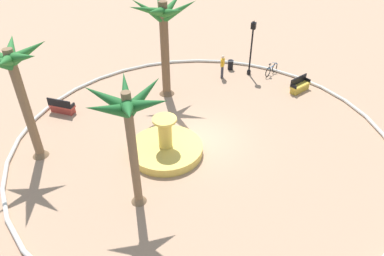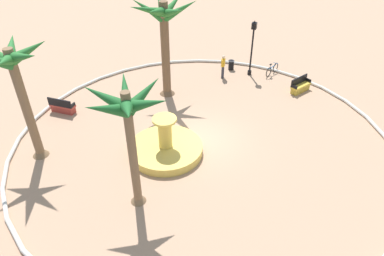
{
  "view_description": "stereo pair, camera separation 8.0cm",
  "coord_description": "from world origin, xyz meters",
  "px_view_note": "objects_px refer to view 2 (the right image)",
  "views": [
    {
      "loc": [
        -5.19,
        14.66,
        11.73
      ],
      "look_at": [
        0.41,
        0.54,
        1.0
      ],
      "focal_mm": 32.96,
      "sensor_mm": 36.0,
      "label": 1
    },
    {
      "loc": [
        -5.26,
        14.63,
        11.73
      ],
      "look_at": [
        0.41,
        0.54,
        1.0
      ],
      "focal_mm": 32.96,
      "sensor_mm": 36.0,
      "label": 2
    }
  ],
  "objects_px": {
    "bench_west": "(63,107)",
    "bicycle_red_frame": "(272,70)",
    "palm_tree_mid_plaza": "(164,26)",
    "lamppost": "(252,44)",
    "trash_bin": "(231,65)",
    "bench_east": "(300,87)",
    "fountain": "(166,148)",
    "person_cyclist_helmet": "(223,65)",
    "palm_tree_by_curb": "(16,76)",
    "palm_tree_near_fountain": "(128,117)"
  },
  "relations": [
    {
      "from": "palm_tree_by_curb",
      "to": "bench_east",
      "type": "bearing_deg",
      "value": -133.97
    },
    {
      "from": "lamppost",
      "to": "fountain",
      "type": "bearing_deg",
      "value": 80.42
    },
    {
      "from": "bench_west",
      "to": "bicycle_red_frame",
      "type": "relative_size",
      "value": 0.98
    },
    {
      "from": "fountain",
      "to": "trash_bin",
      "type": "distance_m",
      "value": 10.82
    },
    {
      "from": "person_cyclist_helmet",
      "to": "bicycle_red_frame",
      "type": "bearing_deg",
      "value": -149.7
    },
    {
      "from": "palm_tree_near_fountain",
      "to": "trash_bin",
      "type": "xyz_separation_m",
      "value": [
        0.05,
        -14.38,
        -4.13
      ]
    },
    {
      "from": "trash_bin",
      "to": "bicycle_red_frame",
      "type": "bearing_deg",
      "value": -173.76
    },
    {
      "from": "fountain",
      "to": "palm_tree_by_curb",
      "type": "bearing_deg",
      "value": 23.75
    },
    {
      "from": "bench_east",
      "to": "person_cyclist_helmet",
      "type": "distance_m",
      "value": 5.5
    },
    {
      "from": "trash_bin",
      "to": "palm_tree_mid_plaza",
      "type": "bearing_deg",
      "value": 60.68
    },
    {
      "from": "person_cyclist_helmet",
      "to": "trash_bin",
      "type": "bearing_deg",
      "value": -96.52
    },
    {
      "from": "lamppost",
      "to": "bench_west",
      "type": "bearing_deg",
      "value": 44.89
    },
    {
      "from": "palm_tree_by_curb",
      "to": "trash_bin",
      "type": "relative_size",
      "value": 8.4
    },
    {
      "from": "bench_west",
      "to": "lamppost",
      "type": "relative_size",
      "value": 0.41
    },
    {
      "from": "palm_tree_by_curb",
      "to": "trash_bin",
      "type": "bearing_deg",
      "value": -114.89
    },
    {
      "from": "palm_tree_by_curb",
      "to": "bench_east",
      "type": "relative_size",
      "value": 3.74
    },
    {
      "from": "palm_tree_near_fountain",
      "to": "fountain",
      "type": "bearing_deg",
      "value": -84.71
    },
    {
      "from": "bench_east",
      "to": "person_cyclist_helmet",
      "type": "relative_size",
      "value": 0.96
    },
    {
      "from": "palm_tree_near_fountain",
      "to": "palm_tree_by_curb",
      "type": "bearing_deg",
      "value": -8.58
    },
    {
      "from": "bench_west",
      "to": "palm_tree_mid_plaza",
      "type": "bearing_deg",
      "value": -138.16
    },
    {
      "from": "palm_tree_mid_plaza",
      "to": "bench_west",
      "type": "distance_m",
      "value": 7.9
    },
    {
      "from": "lamppost",
      "to": "bicycle_red_frame",
      "type": "height_order",
      "value": "lamppost"
    },
    {
      "from": "palm_tree_mid_plaza",
      "to": "trash_bin",
      "type": "bearing_deg",
      "value": -119.32
    },
    {
      "from": "palm_tree_near_fountain",
      "to": "bicycle_red_frame",
      "type": "distance_m",
      "value": 15.56
    },
    {
      "from": "fountain",
      "to": "palm_tree_by_curb",
      "type": "height_order",
      "value": "palm_tree_by_curb"
    },
    {
      "from": "fountain",
      "to": "bench_east",
      "type": "xyz_separation_m",
      "value": [
        -5.57,
        -9.32,
        0.04
      ]
    },
    {
      "from": "bench_west",
      "to": "bicycle_red_frame",
      "type": "height_order",
      "value": "bench_west"
    },
    {
      "from": "fountain",
      "to": "trash_bin",
      "type": "bearing_deg",
      "value": -91.48
    },
    {
      "from": "palm_tree_near_fountain",
      "to": "trash_bin",
      "type": "relative_size",
      "value": 7.99
    },
    {
      "from": "bench_east",
      "to": "person_cyclist_helmet",
      "type": "bearing_deg",
      "value": 0.42
    },
    {
      "from": "palm_tree_mid_plaza",
      "to": "bicycle_red_frame",
      "type": "height_order",
      "value": "palm_tree_mid_plaza"
    },
    {
      "from": "palm_tree_by_curb",
      "to": "lamppost",
      "type": "height_order",
      "value": "palm_tree_by_curb"
    },
    {
      "from": "fountain",
      "to": "palm_tree_mid_plaza",
      "type": "xyz_separation_m",
      "value": [
        2.62,
        -5.65,
        4.31
      ]
    },
    {
      "from": "palm_tree_mid_plaza",
      "to": "bicycle_red_frame",
      "type": "distance_m",
      "value": 9.12
    },
    {
      "from": "bench_west",
      "to": "palm_tree_near_fountain",
      "type": "bearing_deg",
      "value": 148.79
    },
    {
      "from": "palm_tree_near_fountain",
      "to": "bicycle_red_frame",
      "type": "bearing_deg",
      "value": -101.39
    },
    {
      "from": "fountain",
      "to": "bench_west",
      "type": "relative_size",
      "value": 2.35
    },
    {
      "from": "bench_east",
      "to": "palm_tree_mid_plaza",
      "type": "bearing_deg",
      "value": 24.15
    },
    {
      "from": "palm_tree_mid_plaza",
      "to": "bench_east",
      "type": "height_order",
      "value": "palm_tree_mid_plaza"
    },
    {
      "from": "fountain",
      "to": "palm_tree_near_fountain",
      "type": "height_order",
      "value": "palm_tree_near_fountain"
    },
    {
      "from": "bench_east",
      "to": "bicycle_red_frame",
      "type": "relative_size",
      "value": 0.99
    },
    {
      "from": "fountain",
      "to": "person_cyclist_helmet",
      "type": "relative_size",
      "value": 2.24
    },
    {
      "from": "palm_tree_mid_plaza",
      "to": "bicycle_red_frame",
      "type": "xyz_separation_m",
      "value": [
        -5.92,
        -5.49,
        -4.24
      ]
    },
    {
      "from": "palm_tree_near_fountain",
      "to": "bench_east",
      "type": "distance_m",
      "value": 14.52
    },
    {
      "from": "bench_west",
      "to": "fountain",
      "type": "bearing_deg",
      "value": 170.85
    },
    {
      "from": "fountain",
      "to": "palm_tree_near_fountain",
      "type": "distance_m",
      "value": 5.53
    },
    {
      "from": "fountain",
      "to": "lamppost",
      "type": "distance_m",
      "value": 10.87
    },
    {
      "from": "bicycle_red_frame",
      "to": "fountain",
      "type": "bearing_deg",
      "value": 73.53
    },
    {
      "from": "lamppost",
      "to": "trash_bin",
      "type": "relative_size",
      "value": 5.49
    },
    {
      "from": "person_cyclist_helmet",
      "to": "palm_tree_near_fountain",
      "type": "bearing_deg",
      "value": 91.0
    }
  ]
}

